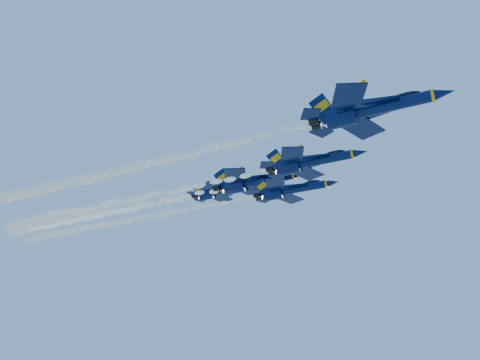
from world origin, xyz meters
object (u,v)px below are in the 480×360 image
at_px(jet_second, 309,162).
at_px(jet_third, 290,190).
at_px(jet_fifth, 219,192).
at_px(jet_lead, 369,110).
at_px(jet_fourth, 254,182).

bearing_deg(jet_second, jet_third, 122.11).
relative_size(jet_second, jet_fifth, 1.07).
relative_size(jet_second, jet_third, 1.00).
distance_m(jet_third, jet_fifth, 21.34).
bearing_deg(jet_third, jet_second, -57.89).
xyz_separation_m(jet_second, jet_third, (-7.11, 11.33, 1.00)).
height_order(jet_lead, jet_third, jet_third).
height_order(jet_second, jet_fourth, jet_fourth).
height_order(jet_second, jet_third, jet_third).
bearing_deg(jet_third, jet_fifth, 157.17).
distance_m(jet_lead, jet_second, 15.55).
bearing_deg(jet_fifth, jet_fourth, -32.27).
bearing_deg(jet_fourth, jet_lead, -41.10).
distance_m(jet_lead, jet_third, 28.69).
distance_m(jet_fourth, jet_fifth, 13.56).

